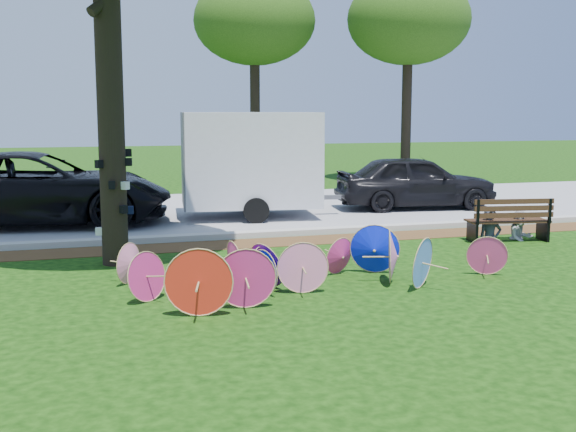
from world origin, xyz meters
name	(u,v)px	position (x,y,z in m)	size (l,w,h in m)	color
ground	(294,304)	(0.00, 0.00, 0.00)	(90.00, 90.00, 0.00)	black
mulch_strip	(227,245)	(0.00, 4.50, 0.01)	(90.00, 1.00, 0.01)	#472D16
curb	(220,236)	(0.00, 5.20, 0.06)	(90.00, 0.30, 0.12)	#B7B5AD
street	(190,211)	(0.00, 9.35, 0.01)	(90.00, 8.00, 0.01)	gray
parasol_pile	(296,265)	(0.23, 0.68, 0.38)	(6.04, 2.40, 0.89)	#F03C85
black_van	(37,189)	(-3.64, 8.11, 0.83)	(2.77, 6.00, 1.67)	black
dark_pickup	(416,182)	(5.87, 8.27, 0.71)	(1.69, 4.19, 1.43)	black
cargo_trailer	(251,159)	(1.30, 7.97, 1.42)	(3.21, 2.04, 2.85)	silver
park_bench	(507,219)	(5.48, 3.37, 0.43)	(1.66, 0.63, 0.87)	black
person_left	(491,209)	(5.13, 3.42, 0.65)	(0.48, 0.31, 1.30)	#393C4E
person_right	(521,212)	(5.83, 3.42, 0.57)	(0.56, 0.43, 1.14)	silver
bg_trees	(203,12)	(1.40, 14.99, 5.77)	(21.45, 8.22, 7.40)	black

